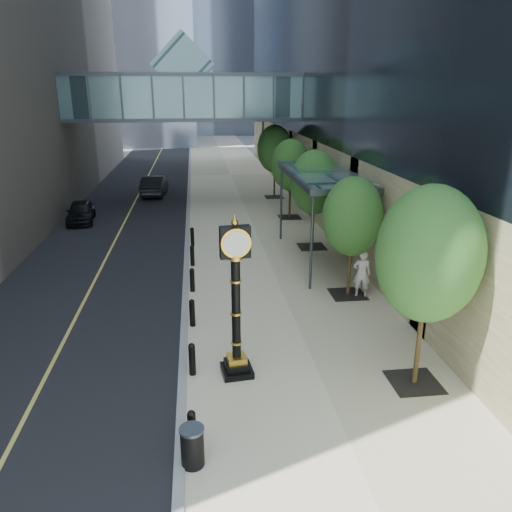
# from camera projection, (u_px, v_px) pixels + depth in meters

# --- Properties ---
(ground) EXTENTS (320.00, 320.00, 0.00)m
(ground) POSITION_uv_depth(u_px,v_px,m) (315.00, 470.00, 11.07)
(ground) COLOR gray
(ground) RESTS_ON ground
(road) EXTENTS (8.00, 180.00, 0.02)m
(road) POSITION_uv_depth(u_px,v_px,m) (148.00, 177.00, 47.91)
(road) COLOR black
(road) RESTS_ON ground
(sidewalk) EXTENTS (8.00, 180.00, 0.06)m
(sidewalk) POSITION_uv_depth(u_px,v_px,m) (231.00, 175.00, 48.82)
(sidewalk) COLOR beige
(sidewalk) RESTS_ON ground
(curb) EXTENTS (0.25, 180.00, 0.07)m
(curb) POSITION_uv_depth(u_px,v_px,m) (190.00, 176.00, 48.36)
(curb) COLOR gray
(curb) RESTS_ON ground
(skywalk) EXTENTS (17.00, 4.20, 5.80)m
(skywalk) POSITION_uv_depth(u_px,v_px,m) (184.00, 94.00, 34.62)
(skywalk) COLOR slate
(skywalk) RESTS_ON ground
(entrance_canopy) EXTENTS (3.00, 8.00, 4.38)m
(entrance_canopy) POSITION_uv_depth(u_px,v_px,m) (322.00, 176.00, 23.30)
(entrance_canopy) COLOR #383F44
(entrance_canopy) RESTS_ON ground
(bollard_row) EXTENTS (0.20, 16.20, 0.90)m
(bollard_row) POSITION_uv_depth(u_px,v_px,m) (192.00, 296.00, 19.07)
(bollard_row) COLOR black
(bollard_row) RESTS_ON sidewalk
(street_trees) EXTENTS (2.79, 28.72, 5.73)m
(street_trees) POSITION_uv_depth(u_px,v_px,m) (316.00, 181.00, 25.10)
(street_trees) COLOR black
(street_trees) RESTS_ON sidewalk
(street_clock) EXTENTS (0.97, 0.97, 4.70)m
(street_clock) POSITION_uv_depth(u_px,v_px,m) (236.00, 310.00, 14.09)
(street_clock) COLOR black
(street_clock) RESTS_ON sidewalk
(trash_bin) EXTENTS (0.67, 0.67, 0.90)m
(trash_bin) POSITION_uv_depth(u_px,v_px,m) (192.00, 448.00, 11.02)
(trash_bin) COLOR black
(trash_bin) RESTS_ON sidewalk
(pedestrian) EXTENTS (0.81, 0.64, 1.94)m
(pedestrian) POSITION_uv_depth(u_px,v_px,m) (362.00, 274.00, 19.94)
(pedestrian) COLOR beige
(pedestrian) RESTS_ON sidewalk
(car_near) EXTENTS (1.97, 4.04, 1.33)m
(car_near) POSITION_uv_depth(u_px,v_px,m) (81.00, 212.00, 31.49)
(car_near) COLOR black
(car_near) RESTS_ON road
(car_far) EXTENTS (1.97, 4.82, 1.56)m
(car_far) POSITION_uv_depth(u_px,v_px,m) (154.00, 185.00, 39.48)
(car_far) COLOR black
(car_far) RESTS_ON road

